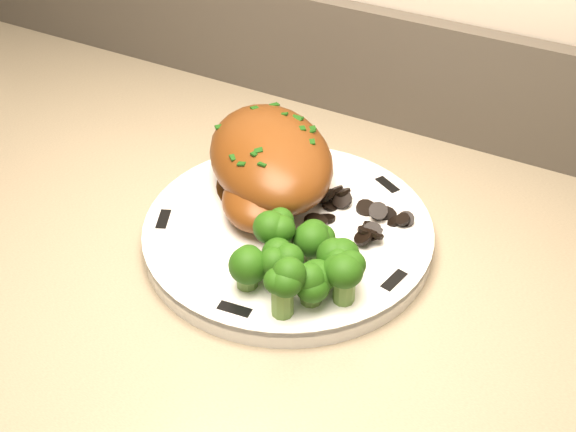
% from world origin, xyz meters
% --- Properties ---
extents(plate, '(0.32, 0.32, 0.02)m').
position_xyz_m(plate, '(-0.69, 1.76, 0.97)').
color(plate, white).
rests_on(plate, counter).
extents(rim_accent_0, '(0.01, 0.03, 0.00)m').
position_xyz_m(rim_accent_0, '(-0.58, 1.74, 0.98)').
color(rim_accent_0, black).
rests_on(rim_accent_0, plate).
extents(rim_accent_1, '(0.03, 0.02, 0.00)m').
position_xyz_m(rim_accent_1, '(-0.64, 1.86, 0.98)').
color(rim_accent_1, black).
rests_on(rim_accent_1, plate).
extents(rim_accent_2, '(0.02, 0.02, 0.00)m').
position_xyz_m(rim_accent_2, '(-0.76, 1.84, 0.98)').
color(rim_accent_2, black).
rests_on(rim_accent_2, plate).
extents(rim_accent_3, '(0.02, 0.03, 0.00)m').
position_xyz_m(rim_accent_3, '(-0.79, 1.72, 0.98)').
color(rim_accent_3, black).
rests_on(rim_accent_3, plate).
extents(rim_accent_4, '(0.03, 0.01, 0.00)m').
position_xyz_m(rim_accent_4, '(-0.68, 1.66, 0.98)').
color(rim_accent_4, black).
rests_on(rim_accent_4, plate).
extents(gravy_pool, '(0.10, 0.10, 0.00)m').
position_xyz_m(gravy_pool, '(-0.73, 1.81, 0.98)').
color(gravy_pool, '#391F0A').
rests_on(gravy_pool, plate).
extents(chicken_breast, '(0.18, 0.19, 0.06)m').
position_xyz_m(chicken_breast, '(-0.73, 1.80, 1.01)').
color(chicken_breast, brown).
rests_on(chicken_breast, plate).
extents(mushroom_pile, '(0.07, 0.05, 0.02)m').
position_xyz_m(mushroom_pile, '(-0.64, 1.79, 0.99)').
color(mushroom_pile, black).
rests_on(mushroom_pile, plate).
extents(broccoli_florets, '(0.10, 0.09, 0.04)m').
position_xyz_m(broccoli_florets, '(-0.65, 1.71, 1.00)').
color(broccoli_florets, olive).
rests_on(broccoli_florets, plate).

